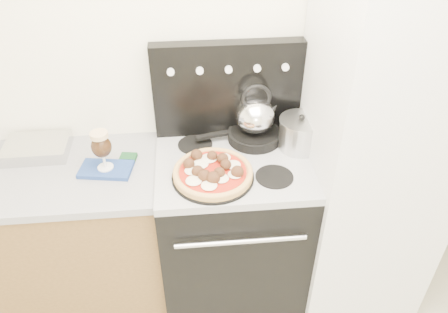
{
  "coord_description": "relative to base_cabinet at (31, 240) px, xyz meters",
  "views": [
    {
      "loc": [
        -0.13,
        -0.54,
        2.22
      ],
      "look_at": [
        0.02,
        1.05,
        1.04
      ],
      "focal_mm": 35.0,
      "sensor_mm": 36.0,
      "label": 1
    }
  ],
  "objects": [
    {
      "name": "cooktop",
      "position": [
        1.1,
        -0.02,
        0.47
      ],
      "size": [
        0.76,
        0.65,
        0.04
      ],
      "primitive_type": "cube",
      "color": "#ADADB2",
      "rests_on": "stove_body"
    },
    {
      "name": "room_shell",
      "position": [
        1.02,
        -0.91,
        0.82
      ],
      "size": [
        3.52,
        3.01,
        2.52
      ],
      "color": "#C0B99C",
      "rests_on": "ground"
    },
    {
      "name": "oven_mitt",
      "position": [
        0.49,
        -0.03,
        0.48
      ],
      "size": [
        0.27,
        0.18,
        0.02
      ],
      "primitive_type": "cube",
      "rotation": [
        0.0,
        0.0,
        -0.17
      ],
      "color": "navy",
      "rests_on": "countertop"
    },
    {
      "name": "stove_body",
      "position": [
        1.1,
        -0.02,
        0.01
      ],
      "size": [
        0.76,
        0.65,
        0.88
      ],
      "primitive_type": "cube",
      "color": "black",
      "rests_on": "ground"
    },
    {
      "name": "fridge",
      "position": [
        1.8,
        -0.05,
        0.52
      ],
      "size": [
        0.64,
        0.68,
        1.9
      ],
      "primitive_type": "cube",
      "color": "silver",
      "rests_on": "ground"
    },
    {
      "name": "beer_glass",
      "position": [
        0.49,
        -0.03,
        0.59
      ],
      "size": [
        0.1,
        0.1,
        0.21
      ],
      "primitive_type": null,
      "rotation": [
        0.0,
        0.0,
        0.04
      ],
      "color": "black",
      "rests_on": "oven_mitt"
    },
    {
      "name": "pizza_pan",
      "position": [
        1.0,
        -0.15,
        0.5
      ],
      "size": [
        0.41,
        0.41,
        0.01
      ],
      "primitive_type": "cylinder",
      "rotation": [
        0.0,
        0.0,
        0.07
      ],
      "color": "black",
      "rests_on": "cooktop"
    },
    {
      "name": "base_cabinet",
      "position": [
        0.0,
        0.0,
        0.0
      ],
      "size": [
        1.45,
        0.6,
        0.86
      ],
      "primitive_type": "cube",
      "color": "brown",
      "rests_on": "ground"
    },
    {
      "name": "tea_kettle",
      "position": [
        1.24,
        0.15,
        0.65
      ],
      "size": [
        0.24,
        0.24,
        0.23
      ],
      "primitive_type": null,
      "rotation": [
        0.0,
        0.0,
        0.19
      ],
      "color": "silver",
      "rests_on": "skillet"
    },
    {
      "name": "pizza",
      "position": [
        1.0,
        -0.15,
        0.53
      ],
      "size": [
        0.47,
        0.47,
        0.05
      ],
      "primitive_type": null,
      "rotation": [
        0.0,
        0.0,
        0.33
      ],
      "color": "#EFB668",
      "rests_on": "pizza_pan"
    },
    {
      "name": "skillet",
      "position": [
        1.24,
        0.15,
        0.51
      ],
      "size": [
        0.33,
        0.33,
        0.05
      ],
      "primitive_type": "cylinder",
      "rotation": [
        0.0,
        0.0,
        0.22
      ],
      "color": "black",
      "rests_on": "cooktop"
    },
    {
      "name": "countertop",
      "position": [
        0.0,
        0.0,
        0.45
      ],
      "size": [
        1.48,
        0.63,
        0.04
      ],
      "primitive_type": "cube",
      "color": "#95959D",
      "rests_on": "base_cabinet"
    },
    {
      "name": "stock_pot",
      "position": [
        1.45,
        0.06,
        0.57
      ],
      "size": [
        0.22,
        0.22,
        0.15
      ],
      "primitive_type": "cylinder",
      "rotation": [
        0.0,
        0.0,
        0.04
      ],
      "color": "silver",
      "rests_on": "cooktop"
    },
    {
      "name": "backguard",
      "position": [
        1.1,
        0.25,
        0.74
      ],
      "size": [
        0.76,
        0.08,
        0.5
      ],
      "primitive_type": "cube",
      "color": "black",
      "rests_on": "cooktop"
    },
    {
      "name": "foil_sheet",
      "position": [
        0.12,
        0.16,
        0.5
      ],
      "size": [
        0.32,
        0.24,
        0.06
      ],
      "primitive_type": "cube",
      "rotation": [
        0.0,
        0.0,
        0.02
      ],
      "color": "silver",
      "rests_on": "countertop"
    }
  ]
}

